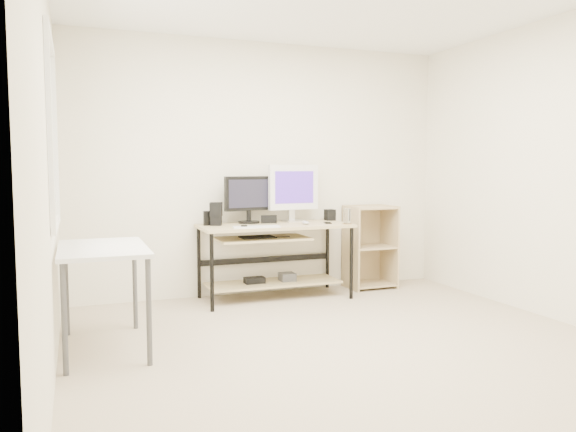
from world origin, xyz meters
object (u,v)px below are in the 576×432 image
(desk, at_px, (272,245))
(white_imac, at_px, (294,189))
(black_monitor, at_px, (249,196))
(audio_controller, at_px, (207,218))
(side_table, at_px, (103,257))
(shelf_unit, at_px, (368,246))

(desk, bearing_deg, white_imac, 31.52)
(black_monitor, height_order, audio_controller, black_monitor)
(side_table, height_order, white_imac, white_imac)
(shelf_unit, xyz_separation_m, audio_controller, (-1.81, -0.04, 0.37))
(shelf_unit, bearing_deg, side_table, -156.67)
(side_table, relative_size, audio_controller, 7.01)
(black_monitor, xyz_separation_m, audio_controller, (-0.45, -0.07, -0.20))
(side_table, height_order, audio_controller, audio_controller)
(desk, bearing_deg, shelf_unit, 7.77)
(white_imac, bearing_deg, black_monitor, 173.47)
(black_monitor, bearing_deg, desk, -55.97)
(side_table, bearing_deg, desk, 32.65)
(desk, relative_size, shelf_unit, 1.67)
(black_monitor, bearing_deg, side_table, -149.80)
(shelf_unit, relative_size, black_monitor, 1.73)
(desk, height_order, audio_controller, audio_controller)
(desk, relative_size, black_monitor, 2.88)
(desk, bearing_deg, side_table, -147.35)
(side_table, distance_m, white_imac, 2.35)
(shelf_unit, bearing_deg, white_imac, 178.50)
(black_monitor, height_order, white_imac, white_imac)
(white_imac, xyz_separation_m, audio_controller, (-0.93, -0.06, -0.27))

